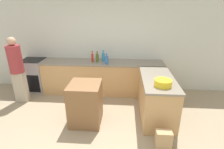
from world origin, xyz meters
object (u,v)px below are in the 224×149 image
object	(u,v)px
range_oven	(35,75)
dish_soap_bottle	(103,57)
island_table	(86,103)
paper_bag	(163,139)
hot_sauce_bottle	(92,58)
person_by_range	(17,68)
mixing_bowl	(163,83)
olive_oil_bottle	(97,58)
water_bottle_blue	(107,60)

from	to	relation	value
range_oven	dish_soap_bottle	size ratio (longest dim) A/B	2.97
island_table	dish_soap_bottle	distance (m)	1.62
paper_bag	island_table	bearing A→B (deg)	156.64
hot_sauce_bottle	person_by_range	size ratio (longest dim) A/B	0.18
mixing_bowl	olive_oil_bottle	size ratio (longest dim) A/B	1.13
water_bottle_blue	dish_soap_bottle	xyz separation A→B (m)	(-0.12, 0.22, 0.02)
range_oven	hot_sauce_bottle	world-z (taller)	hot_sauce_bottle
paper_bag	water_bottle_blue	bearing A→B (deg)	121.66
range_oven	mixing_bowl	world-z (taller)	mixing_bowl
island_table	water_bottle_blue	world-z (taller)	water_bottle_blue
hot_sauce_bottle	water_bottle_blue	bearing A→B (deg)	-19.72
hot_sauce_bottle	mixing_bowl	bearing A→B (deg)	-42.04
island_table	paper_bag	xyz separation A→B (m)	(1.50, -0.65, -0.28)
water_bottle_blue	hot_sauce_bottle	bearing A→B (deg)	160.28
person_by_range	paper_bag	distance (m)	3.72
mixing_bowl	hot_sauce_bottle	size ratio (longest dim) A/B	1.06
dish_soap_bottle	person_by_range	size ratio (longest dim) A/B	0.19
range_oven	water_bottle_blue	xyz separation A→B (m)	(2.15, -0.18, 0.56)
water_bottle_blue	dish_soap_bottle	size ratio (longest dim) A/B	0.88
island_table	olive_oil_bottle	xyz separation A→B (m)	(0.04, 1.44, 0.59)
dish_soap_bottle	paper_bag	xyz separation A→B (m)	(1.30, -2.14, -0.87)
mixing_bowl	dish_soap_bottle	distance (m)	2.03
water_bottle_blue	olive_oil_bottle	bearing A→B (deg)	148.63
olive_oil_bottle	paper_bag	xyz separation A→B (m)	(1.46, -2.09, -0.86)
dish_soap_bottle	olive_oil_bottle	bearing A→B (deg)	-161.84
island_table	dish_soap_bottle	world-z (taller)	dish_soap_bottle
water_bottle_blue	dish_soap_bottle	distance (m)	0.25
range_oven	island_table	world-z (taller)	range_oven
water_bottle_blue	paper_bag	size ratio (longest dim) A/B	0.82
range_oven	olive_oil_bottle	distance (m)	1.96
dish_soap_bottle	olive_oil_bottle	world-z (taller)	dish_soap_bottle
hot_sauce_bottle	olive_oil_bottle	distance (m)	0.13
range_oven	person_by_range	distance (m)	0.83
mixing_bowl	paper_bag	xyz separation A→B (m)	(-0.03, -0.61, -0.81)
person_by_range	paper_bag	bearing A→B (deg)	-22.62
island_table	hot_sauce_bottle	distance (m)	1.54
dish_soap_bottle	paper_bag	distance (m)	2.65
dish_soap_bottle	olive_oil_bottle	size ratio (longest dim) A/B	1.08
range_oven	island_table	size ratio (longest dim) A/B	1.04
hot_sauce_bottle	olive_oil_bottle	bearing A→B (deg)	9.79
dish_soap_bottle	paper_bag	world-z (taller)	dish_soap_bottle
island_table	dish_soap_bottle	size ratio (longest dim) A/B	2.84
dish_soap_bottle	olive_oil_bottle	distance (m)	0.17
range_oven	person_by_range	size ratio (longest dim) A/B	0.55
water_bottle_blue	olive_oil_bottle	xyz separation A→B (m)	(-0.28, 0.17, 0.01)
person_by_range	paper_bag	xyz separation A→B (m)	(3.36, -1.40, -0.75)
olive_oil_bottle	person_by_range	bearing A→B (deg)	-160.21
person_by_range	water_bottle_blue	bearing A→B (deg)	13.34
range_oven	island_table	bearing A→B (deg)	-38.41
mixing_bowl	person_by_range	bearing A→B (deg)	166.79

